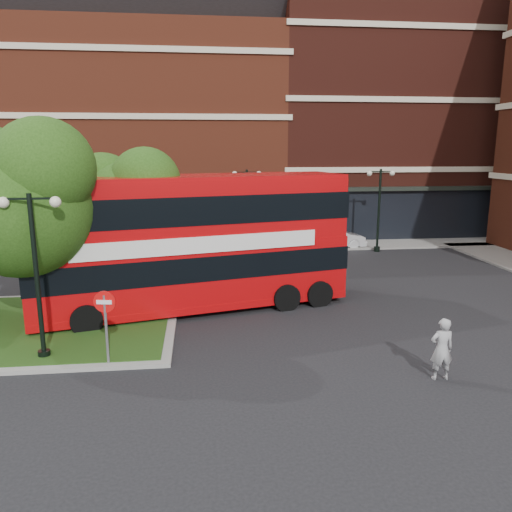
{
  "coord_description": "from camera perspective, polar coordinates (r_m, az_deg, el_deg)",
  "views": [
    {
      "loc": [
        -0.76,
        -14.42,
        6.26
      ],
      "look_at": [
        1.45,
        4.94,
        2.0
      ],
      "focal_mm": 35.0,
      "sensor_mm": 36.0,
      "label": 1
    }
  ],
  "objects": [
    {
      "name": "ground",
      "position": [
        15.74,
        -3.26,
        -11.12
      ],
      "size": [
        120.0,
        120.0,
        0.0
      ],
      "primitive_type": "plane",
      "color": "black",
      "rests_on": "ground"
    },
    {
      "name": "pavement_far",
      "position": [
        31.55,
        -4.99,
        0.95
      ],
      "size": [
        44.0,
        3.0,
        0.12
      ],
      "primitive_type": "cube",
      "color": "slate",
      "rests_on": "ground"
    },
    {
      "name": "terrace_far_left",
      "position": [
        39.11,
        -17.62,
        12.86
      ],
      "size": [
        26.0,
        12.0,
        14.0
      ],
      "primitive_type": "cube",
      "color": "maroon",
      "rests_on": "ground"
    },
    {
      "name": "terrace_far_right",
      "position": [
        41.2,
        14.98,
        14.35
      ],
      "size": [
        18.0,
        12.0,
        16.0
      ],
      "primitive_type": "cube",
      "color": "#471911",
      "rests_on": "ground"
    },
    {
      "name": "tree_island_west",
      "position": [
        18.03,
        -25.54,
        6.48
      ],
      "size": [
        5.4,
        4.71,
        7.21
      ],
      "color": "#2D2116",
      "rests_on": "ground"
    },
    {
      "name": "tree_island_east",
      "position": [
        19.79,
        -14.74,
        6.08
      ],
      "size": [
        4.46,
        3.9,
        6.29
      ],
      "color": "#2D2116",
      "rests_on": "ground"
    },
    {
      "name": "lamp_island",
      "position": [
        15.75,
        -23.85,
        -1.33
      ],
      "size": [
        1.72,
        0.36,
        5.0
      ],
      "color": "black",
      "rests_on": "ground"
    },
    {
      "name": "lamp_far_left",
      "position": [
        29.26,
        -1.05,
        5.59
      ],
      "size": [
        1.72,
        0.36,
        5.0
      ],
      "color": "black",
      "rests_on": "ground"
    },
    {
      "name": "lamp_far_right",
      "position": [
        31.05,
        13.89,
        5.63
      ],
      "size": [
        1.72,
        0.36,
        5.0
      ],
      "color": "black",
      "rests_on": "ground"
    },
    {
      "name": "bus",
      "position": [
        19.25,
        -7.26,
        2.5
      ],
      "size": [
        12.31,
        5.53,
        4.58
      ],
      "rotation": [
        0.0,
        0.0,
        0.24
      ],
      "color": "#AC0609",
      "rests_on": "ground"
    },
    {
      "name": "woman",
      "position": [
        14.71,
        20.46,
        -9.93
      ],
      "size": [
        0.65,
        0.44,
        1.76
      ],
      "primitive_type": "imported",
      "rotation": [
        0.0,
        0.0,
        3.11
      ],
      "color": "#959598",
      "rests_on": "ground"
    },
    {
      "name": "car_silver",
      "position": [
        30.41,
        -12.19,
        1.61
      ],
      "size": [
        4.46,
        1.96,
        1.49
      ],
      "primitive_type": "imported",
      "rotation": [
        0.0,
        0.0,
        1.52
      ],
      "color": "#B1B3B8",
      "rests_on": "ground"
    },
    {
      "name": "car_white",
      "position": [
        31.81,
        8.81,
        2.05
      ],
      "size": [
        4.12,
        1.7,
        1.32
      ],
      "primitive_type": "imported",
      "rotation": [
        0.0,
        0.0,
        1.65
      ],
      "color": "silver",
      "rests_on": "ground"
    },
    {
      "name": "no_entry_sign",
      "position": [
        14.93,
        -16.85,
        -6.28
      ],
      "size": [
        0.63,
        0.16,
        2.29
      ],
      "rotation": [
        0.0,
        0.0,
        -0.18
      ],
      "color": "slate",
      "rests_on": "ground"
    }
  ]
}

